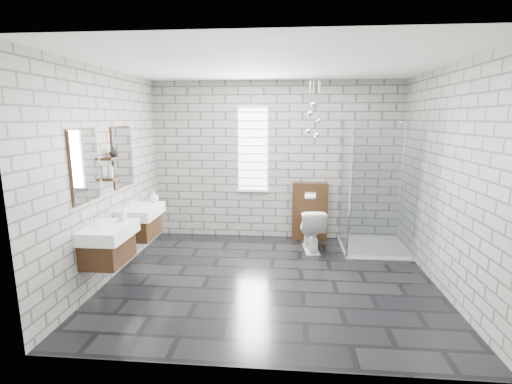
# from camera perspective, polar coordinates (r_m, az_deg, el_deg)

# --- Properties ---
(floor) EXTENTS (4.20, 3.60, 0.02)m
(floor) POSITION_cam_1_polar(r_m,az_deg,el_deg) (5.03, 2.22, -13.27)
(floor) COLOR black
(floor) RESTS_ON ground
(ceiling) EXTENTS (4.20, 3.60, 0.02)m
(ceiling) POSITION_cam_1_polar(r_m,az_deg,el_deg) (4.62, 2.49, 19.15)
(ceiling) COLOR white
(ceiling) RESTS_ON wall_back
(wall_back) EXTENTS (4.20, 0.02, 2.70)m
(wall_back) POSITION_cam_1_polar(r_m,az_deg,el_deg) (6.42, 3.10, 4.76)
(wall_back) COLOR #999994
(wall_back) RESTS_ON floor
(wall_front) EXTENTS (4.20, 0.02, 2.70)m
(wall_front) POSITION_cam_1_polar(r_m,az_deg,el_deg) (2.86, 0.66, -3.47)
(wall_front) COLOR #999994
(wall_front) RESTS_ON floor
(wall_left) EXTENTS (0.02, 3.60, 2.70)m
(wall_left) POSITION_cam_1_polar(r_m,az_deg,el_deg) (5.17, -21.72, 2.39)
(wall_left) COLOR #999994
(wall_left) RESTS_ON floor
(wall_right) EXTENTS (0.02, 3.60, 2.70)m
(wall_right) POSITION_cam_1_polar(r_m,az_deg,el_deg) (5.00, 27.28, 1.65)
(wall_right) COLOR #999994
(wall_right) RESTS_ON floor
(vanity_left) EXTENTS (0.47, 0.70, 1.57)m
(vanity_left) POSITION_cam_1_polar(r_m,az_deg,el_deg) (4.70, -22.15, -5.92)
(vanity_left) COLOR #392311
(vanity_left) RESTS_ON wall_left
(vanity_right) EXTENTS (0.47, 0.70, 1.57)m
(vanity_right) POSITION_cam_1_polar(r_m,az_deg,el_deg) (5.55, -17.63, -3.04)
(vanity_right) COLOR #392311
(vanity_right) RESTS_ON wall_left
(shelf_lower) EXTENTS (0.14, 0.30, 0.03)m
(shelf_lower) POSITION_cam_1_polar(r_m,az_deg,el_deg) (5.10, -21.14, 1.97)
(shelf_lower) COLOR #392311
(shelf_lower) RESTS_ON wall_left
(shelf_upper) EXTENTS (0.14, 0.30, 0.03)m
(shelf_upper) POSITION_cam_1_polar(r_m,az_deg,el_deg) (5.06, -21.35, 4.87)
(shelf_upper) COLOR #392311
(shelf_upper) RESTS_ON wall_left
(window) EXTENTS (0.56, 0.05, 1.48)m
(window) POSITION_cam_1_polar(r_m,az_deg,el_deg) (6.40, -0.50, 6.55)
(window) COLOR white
(window) RESTS_ON wall_back
(cistern_panel) EXTENTS (0.60, 0.20, 1.00)m
(cistern_panel) POSITION_cam_1_polar(r_m,az_deg,el_deg) (6.47, 8.23, -2.94)
(cistern_panel) COLOR #392311
(cistern_panel) RESTS_ON floor
(flush_plate) EXTENTS (0.18, 0.01, 0.12)m
(flush_plate) POSITION_cam_1_polar(r_m,az_deg,el_deg) (6.30, 8.36, -0.53)
(flush_plate) COLOR silver
(flush_plate) RESTS_ON cistern_panel
(shower_enclosure) EXTENTS (1.00, 1.00, 2.03)m
(shower_enclosure) POSITION_cam_1_polar(r_m,az_deg,el_deg) (6.10, 17.08, -4.19)
(shower_enclosure) COLOR white
(shower_enclosure) RESTS_ON floor
(pendant_cluster) EXTENTS (0.24, 0.20, 0.93)m
(pendant_cluster) POSITION_cam_1_polar(r_m,az_deg,el_deg) (5.96, 8.83, 10.86)
(pendant_cluster) COLOR silver
(pendant_cluster) RESTS_ON ceiling
(toilet) EXTENTS (0.45, 0.70, 0.68)m
(toilet) POSITION_cam_1_polar(r_m,az_deg,el_deg) (6.00, 8.47, -5.69)
(toilet) COLOR white
(toilet) RESTS_ON floor
(soap_bottle_a) EXTENTS (0.09, 0.09, 0.16)m
(soap_bottle_a) POSITION_cam_1_polar(r_m,az_deg,el_deg) (4.79, -19.82, -3.24)
(soap_bottle_a) COLOR #B2B2B2
(soap_bottle_a) RESTS_ON vanity_left
(soap_bottle_b) EXTENTS (0.17, 0.17, 0.16)m
(soap_bottle_b) POSITION_cam_1_polar(r_m,az_deg,el_deg) (5.74, -15.42, -0.65)
(soap_bottle_b) COLOR #B2B2B2
(soap_bottle_b) RESTS_ON vanity_right
(soap_bottle_c) EXTENTS (0.10, 0.10, 0.22)m
(soap_bottle_c) POSITION_cam_1_polar(r_m,az_deg,el_deg) (5.00, -21.54, 3.21)
(soap_bottle_c) COLOR #B2B2B2
(soap_bottle_c) RESTS_ON shelf_lower
(vase) EXTENTS (0.15, 0.15, 0.12)m
(vase) POSITION_cam_1_polar(r_m,az_deg,el_deg) (5.10, -21.04, 5.79)
(vase) COLOR #B2B2B2
(vase) RESTS_ON shelf_upper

